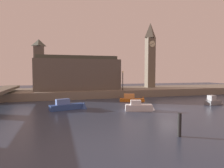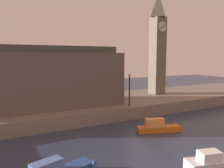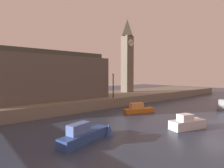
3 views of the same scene
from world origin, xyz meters
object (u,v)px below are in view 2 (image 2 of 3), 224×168
clock_tower (158,43)px  boat_patrol_orange (161,127)px  streetlamp (129,86)px  parliament_hall (44,77)px  boat_ferry_white (217,163)px

clock_tower → boat_patrol_orange: size_ratio=3.18×
clock_tower → boat_patrol_orange: bearing=-127.4°
clock_tower → streetlamp: bearing=-146.7°
parliament_hall → boat_ferry_white: (7.10, -18.40, -4.53)m
streetlamp → boat_patrol_orange: bearing=-88.9°
clock_tower → boat_ferry_white: clock_tower is taller
parliament_hall → streetlamp: bearing=-26.3°
parliament_hall → boat_ferry_white: bearing=-68.9°
streetlamp → boat_patrol_orange: (0.11, -5.78, -3.53)m
parliament_hall → boat_patrol_orange: size_ratio=3.57×
boat_patrol_orange → boat_ferry_white: (-2.15, -8.10, 0.07)m
parliament_hall → boat_patrol_orange: bearing=-48.1°
clock_tower → streetlamp: 12.26m
boat_ferry_white → streetlamp: bearing=81.7°
streetlamp → boat_patrol_orange: streetlamp is taller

